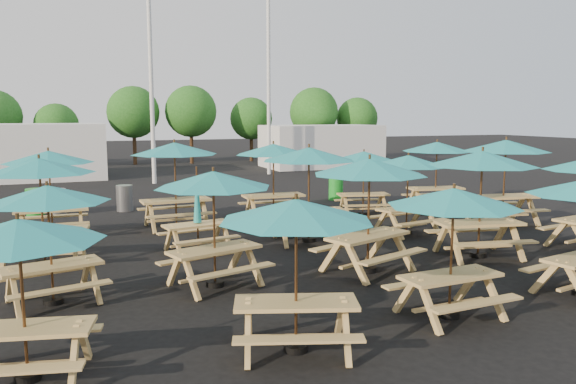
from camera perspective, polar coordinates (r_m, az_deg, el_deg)
name	(u,v)px	position (r m, az deg, el deg)	size (l,w,h in m)	color
ground	(309,241)	(14.65, 2.13, -5.02)	(120.00, 120.00, 0.00)	black
picnic_unit_0	(19,238)	(7.48, -25.69, -4.27)	(2.44, 2.44, 2.06)	tan
picnic_unit_1	(48,200)	(10.37, -23.24, -0.71)	(2.53, 2.53, 2.10)	tan
picnic_unit_2	(40,171)	(13.21, -23.92, 1.96)	(2.71, 2.71, 2.36)	tan
picnic_unit_3	(49,161)	(16.07, -23.14, 2.91)	(2.32, 2.32, 2.35)	tan
picnic_unit_4	(296,217)	(7.58, 0.84, -2.59)	(2.72, 2.72, 2.17)	tan
picnic_unit_5	(213,185)	(10.60, -7.59, 0.71)	(2.76, 2.76, 2.24)	tan
picnic_unit_6	(198,217)	(13.57, -9.18, -2.52)	(1.83, 1.66, 2.05)	tan
picnic_unit_7	(175,153)	(16.43, -11.46, 3.94)	(2.61, 2.61, 2.50)	tan
picnic_unit_8	(453,204)	(9.27, 16.46, -1.14)	(2.25, 2.25, 2.14)	tan
picnic_unit_9	(369,172)	(11.59, 8.27, 2.00)	(3.03, 3.03, 2.40)	tan
picnic_unit_10	(309,159)	(14.30, 2.14, 3.41)	(2.70, 2.70, 2.47)	tan
picnic_unit_11	(273,153)	(17.28, -1.50, 3.99)	(2.45, 2.45, 2.40)	tan
picnic_unit_13	(482,164)	(13.46, 19.12, 2.74)	(2.86, 2.86, 2.48)	tan
picnic_unit_14	(408,165)	(15.62, 12.11, 2.74)	(2.51, 2.51, 2.19)	tan
picnic_unit_15	(364,159)	(18.38, 7.71, 3.35)	(2.49, 2.49, 2.10)	tan
picnic_unit_18	(506,150)	(17.92, 21.26, 4.02)	(2.89, 2.89, 2.55)	tan
picnic_unit_19	(437,150)	(19.72, 14.89, 4.14)	(2.75, 2.75, 2.37)	tan
waste_bin_0	(35,202)	(20.03, -24.33, -0.94)	(0.55, 0.55, 0.88)	#1B9725
waste_bin_1	(57,202)	(19.67, -22.39, -0.98)	(0.55, 0.55, 0.88)	gray
waste_bin_2	(125,198)	(19.91, -16.27, -0.60)	(0.55, 0.55, 0.88)	gray
waste_bin_3	(336,188)	(21.70, 4.89, 0.37)	(0.55, 0.55, 0.88)	#1B9725
mast_0	(150,55)	(27.49, -13.81, 13.37)	(0.20, 0.20, 12.00)	silver
mast_1	(269,63)	(30.95, -1.99, 12.95)	(0.20, 0.20, 12.00)	silver
event_tent_0	(21,152)	(31.25, -25.50, 3.70)	(8.00, 4.00, 2.80)	silver
event_tent_1	(321,146)	(35.35, 3.36, 4.69)	(7.00, 4.00, 2.60)	silver
tree_2	(56,125)	(36.77, -22.46, 6.29)	(2.59, 2.59, 3.93)	#382314
tree_3	(133,112)	(38.03, -15.44, 7.82)	(3.36, 3.36, 5.09)	#382314
tree_4	(191,111)	(38.12, -9.85, 8.06)	(3.41, 3.41, 5.17)	#382314
tree_5	(251,119)	(39.61, -3.76, 7.45)	(2.94, 2.94, 4.45)	#382314
tree_6	(314,112)	(39.36, 2.66, 8.11)	(3.38, 3.38, 5.13)	#382314
tree_7	(357,118)	(40.87, 7.03, 7.45)	(2.95, 2.95, 4.48)	#382314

